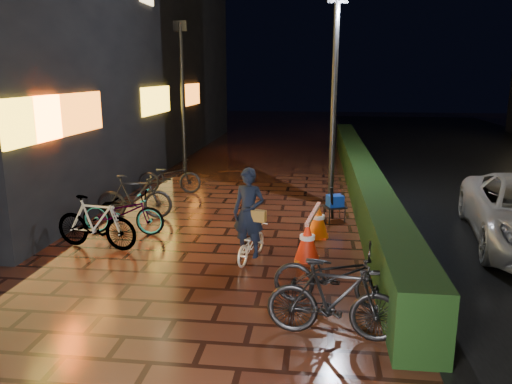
# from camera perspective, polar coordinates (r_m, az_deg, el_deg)

# --- Properties ---
(ground) EXTENTS (80.00, 80.00, 0.00)m
(ground) POSITION_cam_1_polar(r_m,az_deg,el_deg) (8.51, -7.13, -10.82)
(ground) COLOR #381911
(ground) RESTS_ON ground
(hedge) EXTENTS (0.70, 20.00, 1.00)m
(hedge) POSITION_cam_1_polar(r_m,az_deg,el_deg) (15.86, 11.71, 2.29)
(hedge) COLOR black
(hedge) RESTS_ON ground
(storefront_block) EXTENTS (12.09, 22.00, 9.00)m
(storefront_block) POSITION_cam_1_polar(r_m,az_deg,el_deg) (22.23, -24.93, 14.83)
(storefront_block) COLOR black
(storefront_block) RESTS_ON ground
(lamp_post_hedge) EXTENTS (0.53, 0.22, 5.55)m
(lamp_post_hedge) POSITION_cam_1_polar(r_m,az_deg,el_deg) (13.29, 8.93, 11.41)
(lamp_post_hedge) COLOR black
(lamp_post_hedge) RESTS_ON ground
(lamp_post_sf) EXTENTS (0.50, 0.18, 5.21)m
(lamp_post_sf) POSITION_cam_1_polar(r_m,az_deg,el_deg) (17.83, -8.40, 11.28)
(lamp_post_sf) COLOR black
(lamp_post_sf) RESTS_ON ground
(cyclist) EXTENTS (0.74, 1.32, 1.80)m
(cyclist) POSITION_cam_1_polar(r_m,az_deg,el_deg) (9.38, -0.72, -4.03)
(cyclist) COLOR white
(cyclist) RESTS_ON ground
(traffic_barrier) EXTENTS (0.68, 1.90, 0.77)m
(traffic_barrier) POSITION_cam_1_polar(r_m,az_deg,el_deg) (10.23, 6.53, -4.30)
(traffic_barrier) COLOR red
(traffic_barrier) RESTS_ON ground
(cart_assembly) EXTENTS (0.61, 0.65, 0.93)m
(cart_assembly) POSITION_cam_1_polar(r_m,az_deg,el_deg) (12.08, 8.98, -1.17)
(cart_assembly) COLOR black
(cart_assembly) RESTS_ON ground
(parked_bikes_storefront) EXTENTS (2.06, 5.71, 1.09)m
(parked_bikes_storefront) POSITION_cam_1_polar(r_m,az_deg,el_deg) (12.43, -13.57, -0.76)
(parked_bikes_storefront) COLOR black
(parked_bikes_storefront) RESTS_ON ground
(parked_bikes_hedge) EXTENTS (1.94, 1.76, 1.09)m
(parked_bikes_hedge) POSITION_cam_1_polar(r_m,az_deg,el_deg) (7.35, 8.93, -10.51)
(parked_bikes_hedge) COLOR black
(parked_bikes_hedge) RESTS_ON ground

